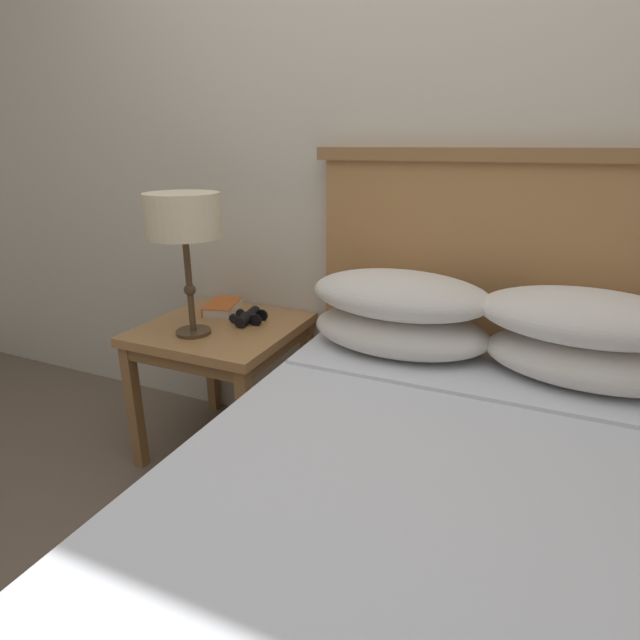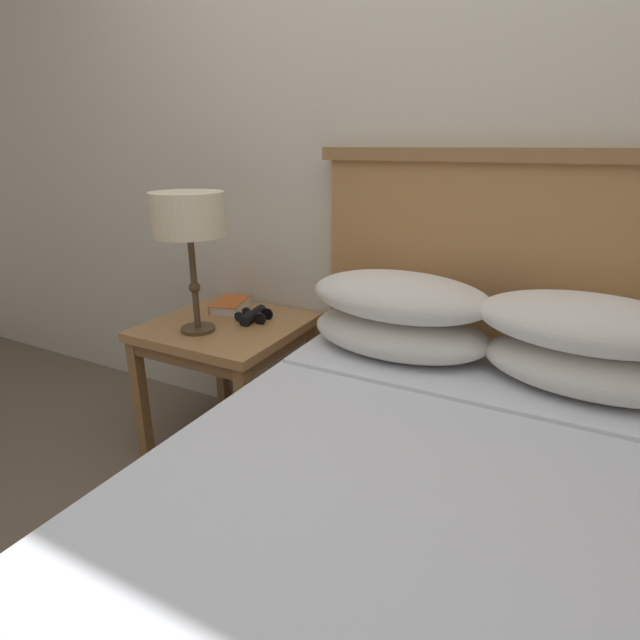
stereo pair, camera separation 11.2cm
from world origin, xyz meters
name	(u,v)px [view 1 (the left image)]	position (x,y,z in m)	size (l,w,h in m)	color
wall_back	(410,126)	(0.00, 1.12, 1.30)	(8.00, 0.06, 2.60)	beige
nightstand	(223,342)	(-0.64, 0.80, 0.49)	(0.58, 0.58, 0.56)	#AD7A47
bed	(441,559)	(0.36, 0.19, 0.34)	(1.35, 2.01, 1.23)	brown
table_lamp	(183,220)	(-0.68, 0.67, 0.99)	(0.26, 0.26, 0.52)	#4C3823
book_on_nightstand	(223,307)	(-0.73, 0.95, 0.58)	(0.17, 0.23, 0.04)	silver
binoculars_pair	(248,317)	(-0.56, 0.87, 0.59)	(0.15, 0.16, 0.05)	black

